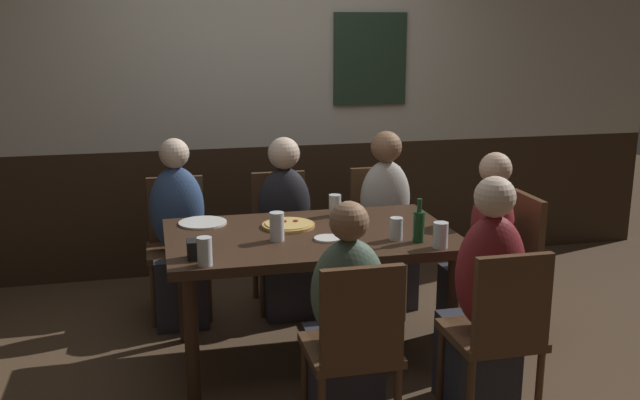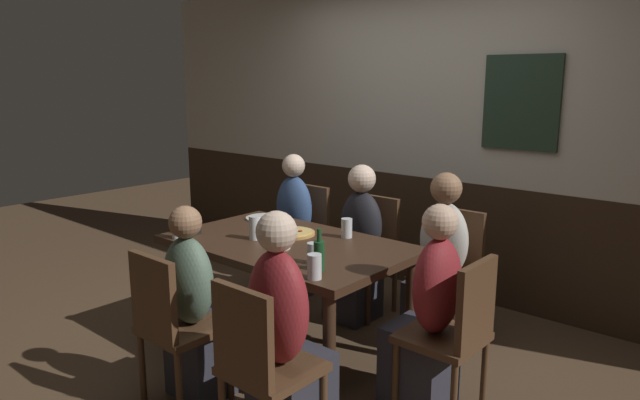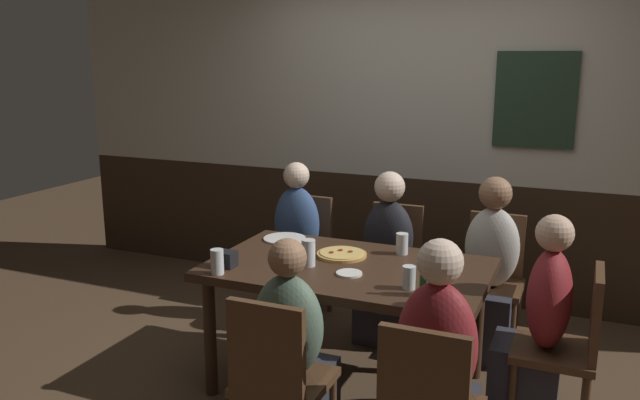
% 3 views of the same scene
% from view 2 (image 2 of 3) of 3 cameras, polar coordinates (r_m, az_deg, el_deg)
% --- Properties ---
extents(ground_plane, '(12.00, 12.00, 0.00)m').
position_cam_2_polar(ground_plane, '(3.96, -3.05, -14.47)').
color(ground_plane, '#4C3826').
extents(wall_back, '(6.40, 0.13, 2.60)m').
position_cam_2_polar(wall_back, '(4.88, 10.47, 6.39)').
color(wall_back, '#332316').
rests_on(wall_back, ground_plane).
extents(dining_table, '(1.55, 0.95, 0.74)m').
position_cam_2_polar(dining_table, '(3.71, -3.16, -5.35)').
color(dining_table, '#382316').
rests_on(dining_table, ground_plane).
extents(chair_mid_far, '(0.40, 0.40, 0.88)m').
position_cam_2_polar(chair_mid_far, '(4.41, 4.95, -4.72)').
color(chair_mid_far, '#513521').
rests_on(chair_mid_far, ground_plane).
extents(chair_head_east, '(0.40, 0.40, 0.88)m').
position_cam_2_polar(chair_head_east, '(3.11, 13.24, -12.37)').
color(chair_head_east, '#513521').
rests_on(chair_head_east, ground_plane).
extents(chair_right_near, '(0.40, 0.40, 0.88)m').
position_cam_2_polar(chair_right_near, '(2.74, -5.90, -15.59)').
color(chair_right_near, '#513521').
rests_on(chair_right_near, ground_plane).
extents(chair_left_far, '(0.40, 0.40, 0.88)m').
position_cam_2_polar(chair_left_far, '(4.83, -1.62, -3.21)').
color(chair_left_far, '#513521').
rests_on(chair_left_far, ground_plane).
extents(chair_mid_near, '(0.40, 0.40, 0.88)m').
position_cam_2_polar(chair_mid_near, '(3.23, -14.41, -11.50)').
color(chair_mid_near, '#513521').
rests_on(chair_mid_near, ground_plane).
extents(chair_right_far, '(0.40, 0.40, 0.88)m').
position_cam_2_polar(chair_right_far, '(4.07, 12.80, -6.44)').
color(chair_right_far, '#513521').
rests_on(chair_right_far, ground_plane).
extents(person_mid_far, '(0.34, 0.37, 1.15)m').
position_cam_2_polar(person_mid_far, '(4.29, 3.67, -5.31)').
color(person_mid_far, '#2D2D38').
rests_on(person_mid_far, ground_plane).
extents(person_head_east, '(0.37, 0.34, 1.14)m').
position_cam_2_polar(person_head_east, '(3.19, 10.59, -11.97)').
color(person_head_east, '#2D2D38').
rests_on(person_head_east, ground_plane).
extents(person_right_near, '(0.34, 0.37, 1.18)m').
position_cam_2_polar(person_right_near, '(2.84, -3.46, -14.47)').
color(person_right_near, '#2D2D38').
rests_on(person_right_near, ground_plane).
extents(person_left_far, '(0.34, 0.37, 1.17)m').
position_cam_2_polar(person_left_far, '(4.72, -2.95, -3.67)').
color(person_left_far, '#2D2D38').
rests_on(person_left_far, ground_plane).
extents(person_mid_near, '(0.34, 0.37, 1.10)m').
position_cam_2_polar(person_mid_near, '(3.33, -12.02, -11.31)').
color(person_mid_near, '#2D2D38').
rests_on(person_mid_near, ground_plane).
extents(person_right_far, '(0.34, 0.37, 1.16)m').
position_cam_2_polar(person_right_far, '(3.94, 11.67, -7.05)').
color(person_right_far, '#2D2D38').
rests_on(person_right_far, ground_plane).
extents(pizza, '(0.30, 0.30, 0.03)m').
position_cam_2_polar(pizza, '(3.85, -2.70, -3.26)').
color(pizza, tan).
rests_on(pizza, dining_table).
extents(pint_glass_amber, '(0.07, 0.07, 0.14)m').
position_cam_2_polar(pint_glass_amber, '(3.86, -13.94, -2.75)').
color(pint_glass_amber, silver).
rests_on(pint_glass_amber, dining_table).
extents(pint_glass_stout, '(0.08, 0.08, 0.15)m').
position_cam_2_polar(pint_glass_stout, '(3.74, -6.45, -2.90)').
color(pint_glass_stout, silver).
rests_on(pint_glass_stout, dining_table).
extents(beer_glass_tall, '(0.07, 0.07, 0.13)m').
position_cam_2_polar(beer_glass_tall, '(3.77, 2.65, -2.90)').
color(beer_glass_tall, silver).
rests_on(beer_glass_tall, dining_table).
extents(beer_glass_half, '(0.08, 0.08, 0.13)m').
position_cam_2_polar(beer_glass_half, '(3.01, -0.56, -6.76)').
color(beer_glass_half, silver).
rests_on(beer_glass_half, dining_table).
extents(pint_glass_pale, '(0.07, 0.07, 0.12)m').
position_cam_2_polar(pint_glass_pale, '(3.25, -0.70, -5.42)').
color(pint_glass_pale, silver).
rests_on(pint_glass_pale, dining_table).
extents(beer_bottle_green, '(0.06, 0.06, 0.23)m').
position_cam_2_polar(beer_bottle_green, '(3.13, -0.09, -5.39)').
color(beer_bottle_green, '#194723').
rests_on(beer_bottle_green, dining_table).
extents(plate_white_large, '(0.27, 0.27, 0.01)m').
position_cam_2_polar(plate_white_large, '(4.29, -5.54, -1.78)').
color(plate_white_large, white).
rests_on(plate_white_large, dining_table).
extents(plate_white_small, '(0.14, 0.14, 0.01)m').
position_cam_2_polar(plate_white_small, '(3.55, -4.09, -4.69)').
color(plate_white_small, white).
rests_on(plate_white_small, dining_table).
extents(condiment_caddy, '(0.11, 0.09, 0.09)m').
position_cam_2_polar(condiment_caddy, '(3.95, -12.67, -2.65)').
color(condiment_caddy, black).
rests_on(condiment_caddy, dining_table).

